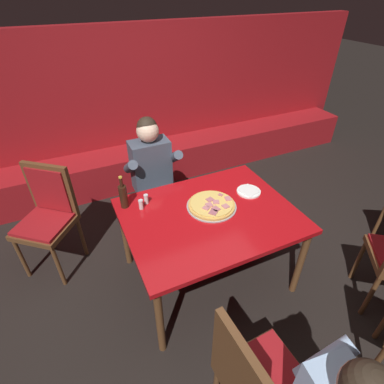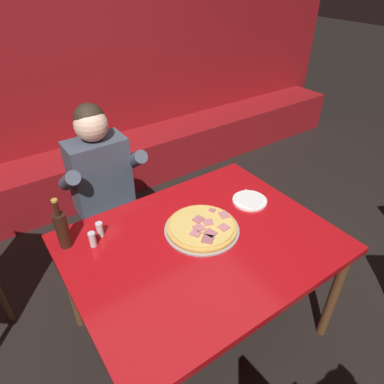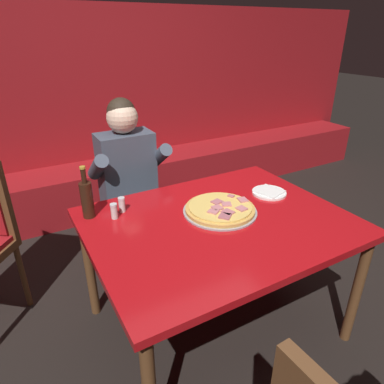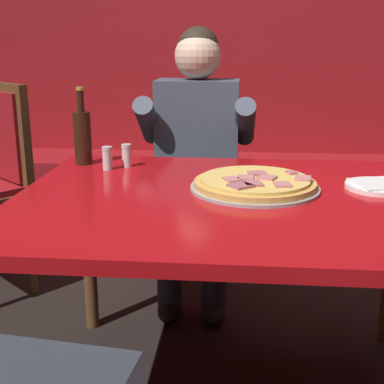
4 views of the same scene
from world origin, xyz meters
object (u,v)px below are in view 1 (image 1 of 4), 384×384
object	(u,v)px
dining_chair_side_aisle	(256,381)
shaker_parmesan	(146,199)
dining_chair_far_right	(48,212)
plate_white_paper	(249,191)
pizza	(212,205)
beer_bottle	(123,196)
main_dining_table	(209,220)
shaker_black_pepper	(141,205)
diner_seated_blue_shirt	(154,176)

from	to	relation	value
dining_chair_side_aisle	shaker_parmesan	bearing A→B (deg)	93.74
shaker_parmesan	dining_chair_far_right	bearing A→B (deg)	150.58
plate_white_paper	shaker_parmesan	world-z (taller)	shaker_parmesan
plate_white_paper	dining_chair_side_aisle	bearing A→B (deg)	-121.50
shaker_parmesan	dining_chair_far_right	size ratio (longest dim) A/B	0.08
pizza	dining_chair_far_right	bearing A→B (deg)	150.30
pizza	beer_bottle	xyz separation A→B (m)	(-0.65, 0.31, 0.09)
main_dining_table	shaker_parmesan	xyz separation A→B (m)	(-0.42, 0.35, 0.11)
main_dining_table	beer_bottle	bearing A→B (deg)	147.40
shaker_black_pepper	dining_chair_side_aisle	bearing A→B (deg)	-83.72
shaker_black_pepper	diner_seated_blue_shirt	xyz separation A→B (m)	(0.28, 0.51, -0.09)
diner_seated_blue_shirt	dining_chair_side_aisle	xyz separation A→B (m)	(-0.12, -1.95, -0.10)
beer_bottle	shaker_black_pepper	xyz separation A→B (m)	(0.11, -0.09, -0.07)
plate_white_paper	main_dining_table	bearing A→B (deg)	-165.22
beer_bottle	shaker_parmesan	size ratio (longest dim) A/B	3.40
shaker_black_pepper	dining_chair_far_right	world-z (taller)	dining_chair_far_right
beer_bottle	shaker_black_pepper	distance (m)	0.16
beer_bottle	dining_chair_side_aisle	world-z (taller)	beer_bottle
main_dining_table	plate_white_paper	size ratio (longest dim) A/B	6.51
main_dining_table	diner_seated_blue_shirt	world-z (taller)	diner_seated_blue_shirt
shaker_black_pepper	dining_chair_far_right	bearing A→B (deg)	145.71
shaker_parmesan	beer_bottle	bearing A→B (deg)	169.17
main_dining_table	shaker_parmesan	bearing A→B (deg)	140.40
shaker_black_pepper	dining_chair_side_aisle	xyz separation A→B (m)	(0.16, -1.43, -0.19)
beer_bottle	dining_chair_far_right	size ratio (longest dim) A/B	0.29
plate_white_paper	beer_bottle	distance (m)	1.08
main_dining_table	dining_chair_far_right	distance (m)	1.45
shaker_black_pepper	dining_chair_side_aisle	world-z (taller)	dining_chair_side_aisle
pizza	diner_seated_blue_shirt	world-z (taller)	diner_seated_blue_shirt
main_dining_table	dining_chair_far_right	bearing A→B (deg)	146.77
pizza	shaker_black_pepper	world-z (taller)	shaker_black_pepper
beer_bottle	plate_white_paper	bearing A→B (deg)	-14.04
shaker_black_pepper	beer_bottle	bearing A→B (deg)	143.28
plate_white_paper	dining_chair_far_right	distance (m)	1.80
plate_white_paper	shaker_black_pepper	distance (m)	0.95
main_dining_table	plate_white_paper	world-z (taller)	plate_white_paper
pizza	shaker_black_pepper	xyz separation A→B (m)	(-0.53, 0.22, 0.02)
dining_chair_far_right	pizza	bearing A→B (deg)	-29.70
shaker_parmesan	diner_seated_blue_shirt	bearing A→B (deg)	64.27
main_dining_table	shaker_black_pepper	xyz separation A→B (m)	(-0.48, 0.29, 0.11)
main_dining_table	shaker_parmesan	size ratio (longest dim) A/B	15.89
dining_chair_far_right	beer_bottle	bearing A→B (deg)	-33.83
shaker_black_pepper	diner_seated_blue_shirt	world-z (taller)	diner_seated_blue_shirt
main_dining_table	shaker_black_pepper	distance (m)	0.57
shaker_parmesan	dining_chair_side_aisle	bearing A→B (deg)	-86.26
shaker_parmesan	diner_seated_blue_shirt	distance (m)	0.52
beer_bottle	shaker_black_pepper	size ratio (longest dim) A/B	3.40
plate_white_paper	beer_bottle	size ratio (longest dim) A/B	0.72
shaker_parmesan	dining_chair_far_right	world-z (taller)	dining_chair_far_right
pizza	dining_chair_far_right	size ratio (longest dim) A/B	0.40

